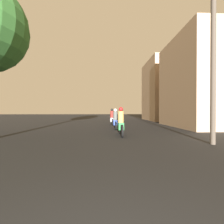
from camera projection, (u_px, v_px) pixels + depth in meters
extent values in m
cylinder|color=black|center=(120.00, 128.00, 9.15)|extent=(0.10, 0.66, 0.66)
cylinder|color=black|center=(122.00, 131.00, 7.82)|extent=(0.10, 0.66, 0.66)
cube|color=#1E6B33|center=(121.00, 126.00, 8.49)|extent=(0.30, 0.74, 0.40)
cylinder|color=black|center=(120.00, 120.00, 8.92)|extent=(0.60, 0.04, 0.04)
cylinder|color=#B28E47|center=(121.00, 117.00, 8.41)|extent=(0.32, 0.32, 0.63)
sphere|color=#A51919|center=(121.00, 109.00, 8.41)|extent=(0.24, 0.24, 0.24)
cylinder|color=black|center=(115.00, 124.00, 12.18)|extent=(0.10, 0.63, 0.63)
cylinder|color=black|center=(116.00, 126.00, 10.79)|extent=(0.10, 0.63, 0.63)
cube|color=#1E389E|center=(115.00, 122.00, 11.49)|extent=(0.30, 0.82, 0.40)
cylinder|color=black|center=(115.00, 118.00, 11.94)|extent=(0.60, 0.04, 0.04)
cylinder|color=#4C514C|center=(115.00, 116.00, 11.40)|extent=(0.32, 0.32, 0.61)
sphere|color=silver|center=(115.00, 110.00, 11.40)|extent=(0.24, 0.24, 0.24)
cylinder|color=black|center=(112.00, 121.00, 15.43)|extent=(0.10, 0.63, 0.63)
cylinder|color=black|center=(112.00, 122.00, 14.17)|extent=(0.10, 0.63, 0.63)
cube|color=#ADADB2|center=(112.00, 120.00, 14.80)|extent=(0.30, 0.81, 0.40)
cylinder|color=black|center=(112.00, 116.00, 15.21)|extent=(0.60, 0.04, 0.04)
cylinder|color=maroon|center=(112.00, 114.00, 14.71)|extent=(0.32, 0.32, 0.66)
sphere|color=black|center=(112.00, 110.00, 14.71)|extent=(0.24, 0.24, 0.24)
cube|color=tan|center=(206.00, 83.00, 13.11)|extent=(5.86, 6.76, 7.69)
cube|color=tan|center=(165.00, 91.00, 22.05)|extent=(5.16, 6.79, 8.64)
cylinder|color=#4C4238|center=(213.00, 57.00, 6.17)|extent=(0.20, 0.20, 7.22)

